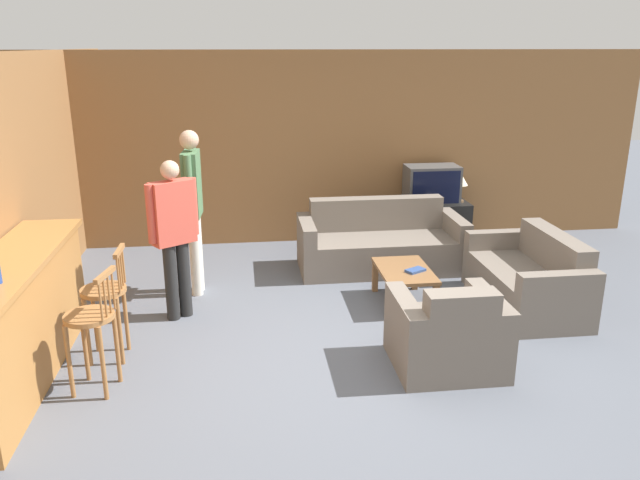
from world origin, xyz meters
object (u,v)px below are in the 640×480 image
Objects in this scene: tv_unit at (430,223)px; book_on_table at (415,270)px; person_by_counter at (174,231)px; bar_chair_near at (92,326)px; coffee_table at (404,275)px; table_lamp at (459,179)px; tv at (432,184)px; loveseat_right at (529,280)px; bar_chair_mid at (106,299)px; armchair_near at (448,335)px; couch_far at (380,244)px; person_by_window at (193,202)px.

book_on_table is at bearing -110.60° from tv_unit.
bar_chair_near is at bearing -111.32° from person_by_counter.
person_by_counter is (-2.35, -0.05, 0.59)m from coffee_table.
bar_chair_near is 5.40m from table_lamp.
tv is at bearing 66.35° from coffee_table.
table_lamp is at bearing 60.83° from book_on_table.
loveseat_right is 0.96× the size of person_by_counter.
book_on_table reaches higher than coffee_table.
bar_chair_near is at bearing -137.69° from tv.
bar_chair_mid is 1.12× the size of armchair_near.
armchair_near is 3.70m from table_lamp.
tv_unit is at bearing 180.00° from table_lamp.
loveseat_right is at bearing -46.57° from couch_far.
tv is 3.85m from person_by_counter.
table_lamp reaches higher than bar_chair_near.
person_by_counter is (0.53, 1.35, 0.35)m from bar_chair_near.
bar_chair_mid is 0.65× the size of loveseat_right.
armchair_near is 3.54m from tv_unit.
person_by_window is at bearing -155.27° from tv.
bar_chair_near is 1.19× the size of coffee_table.
table_lamp is 3.77m from person_by_window.
book_on_table is (0.10, -1.24, 0.11)m from couch_far.
couch_far reaches higher than loveseat_right.
bar_chair_mid reaches higher than loveseat_right.
person_by_window is at bearing 163.26° from book_on_table.
person_by_window is 0.68m from person_by_counter.
coffee_table is 2.22m from tv_unit.
bar_chair_near is 3.25m from book_on_table.
coffee_table is (0.01, -1.16, 0.03)m from couch_far.
tv reaches higher than armchair_near.
table_lamp reaches higher than coffee_table.
book_on_table is at bearing 14.45° from bar_chair_mid.
person_by_window is (-3.10, -1.43, 0.75)m from tv_unit.
tv_unit is at bearing 42.33° from bar_chair_near.
person_by_window reaches higher than tv.
bar_chair_near is at bearing -154.10° from coffee_table.
armchair_near reaches higher than coffee_table.
person_by_window reaches higher than armchair_near.
person_by_window is at bearing 77.38° from person_by_counter.
armchair_near is 0.86× the size of tv_unit.
person_by_counter is at bearing 68.68° from bar_chair_near.
tv is 2.30m from book_on_table.
tv_unit is 0.58× the size of person_by_window.
bar_chair_near is 0.65× the size of loveseat_right.
table_lamp is at bearing 69.83° from armchair_near.
book_on_table is 2.48m from person_by_window.
couch_far is at bearing 14.06° from person_by_window.
tv is (0.89, 2.03, 0.51)m from coffee_table.
couch_far is 1.10× the size of person_by_window.
coffee_table is at bearing -113.65° from tv.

